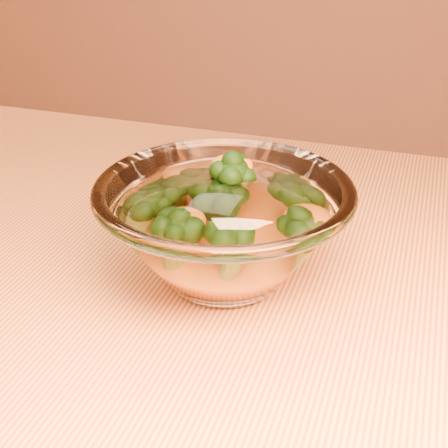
# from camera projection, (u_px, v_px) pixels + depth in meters

# --- Properties ---
(table) EXTENTS (1.20, 0.80, 0.75)m
(table) POSITION_uv_depth(u_px,v_px,m) (134.00, 360.00, 0.63)
(table) COLOR #DE8942
(table) RESTS_ON ground
(glass_bowl) EXTENTS (0.23, 0.23, 0.10)m
(glass_bowl) POSITION_uv_depth(u_px,v_px,m) (224.00, 229.00, 0.56)
(glass_bowl) COLOR white
(glass_bowl) RESTS_ON table
(cheese_sauce) EXTENTS (0.11, 0.11, 0.03)m
(cheese_sauce) POSITION_uv_depth(u_px,v_px,m) (224.00, 249.00, 0.57)
(cheese_sauce) COLOR orange
(cheese_sauce) RESTS_ON glass_bowl
(broccoli_heap) EXTENTS (0.17, 0.14, 0.08)m
(broccoli_heap) POSITION_uv_depth(u_px,v_px,m) (226.00, 211.00, 0.56)
(broccoli_heap) COLOR black
(broccoli_heap) RESTS_ON cheese_sauce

